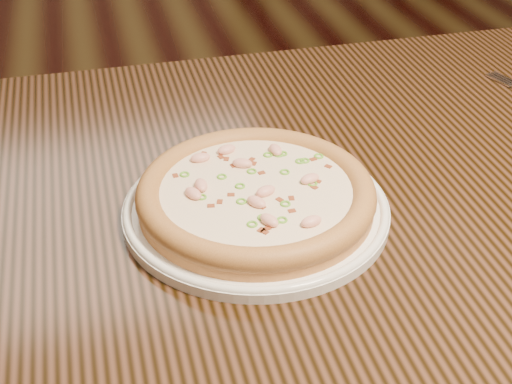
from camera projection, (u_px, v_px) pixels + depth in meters
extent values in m
plane|color=black|center=(170.00, 321.00, 1.73)|extent=(9.00, 9.00, 0.00)
cube|color=black|center=(339.00, 190.00, 0.89)|extent=(1.20, 0.80, 0.04)
cylinder|color=white|center=(256.00, 209.00, 0.81)|extent=(0.30, 0.30, 0.01)
torus|color=white|center=(256.00, 205.00, 0.81)|extent=(0.30, 0.30, 0.01)
cylinder|color=#C18242|center=(256.00, 199.00, 0.80)|extent=(0.27, 0.27, 0.02)
torus|color=#B88444|center=(256.00, 192.00, 0.80)|extent=(0.27, 0.27, 0.03)
cylinder|color=beige|center=(256.00, 190.00, 0.80)|extent=(0.22, 0.22, 0.00)
ellipsoid|color=#F2B29E|center=(269.00, 220.00, 0.74)|extent=(0.02, 0.03, 0.01)
ellipsoid|color=#F2B29E|center=(257.00, 202.00, 0.77)|extent=(0.03, 0.03, 0.01)
ellipsoid|color=#F2B29E|center=(275.00, 150.00, 0.86)|extent=(0.02, 0.03, 0.01)
ellipsoid|color=#F2B29E|center=(193.00, 193.00, 0.78)|extent=(0.02, 0.03, 0.01)
ellipsoid|color=#F2B29E|center=(226.00, 150.00, 0.86)|extent=(0.03, 0.02, 0.01)
ellipsoid|color=#F2B29E|center=(200.00, 158.00, 0.84)|extent=(0.02, 0.02, 0.01)
ellipsoid|color=#F2B29E|center=(266.00, 191.00, 0.78)|extent=(0.03, 0.02, 0.01)
ellipsoid|color=#F2B29E|center=(201.00, 185.00, 0.79)|extent=(0.01, 0.02, 0.01)
ellipsoid|color=#F2B29E|center=(311.00, 221.00, 0.74)|extent=(0.03, 0.02, 0.01)
ellipsoid|color=#F2B29E|center=(310.00, 179.00, 0.81)|extent=(0.03, 0.02, 0.01)
ellipsoid|color=#F2B29E|center=(242.00, 163.00, 0.83)|extent=(0.03, 0.02, 0.01)
cube|color=maroon|center=(203.00, 154.00, 0.86)|extent=(0.01, 0.01, 0.00)
cube|color=maroon|center=(220.00, 202.00, 0.77)|extent=(0.01, 0.01, 0.00)
cube|color=maroon|center=(175.00, 176.00, 0.82)|extent=(0.01, 0.01, 0.00)
cube|color=maroon|center=(328.00, 167.00, 0.83)|extent=(0.01, 0.01, 0.00)
cube|color=maroon|center=(313.00, 160.00, 0.85)|extent=(0.01, 0.01, 0.00)
cube|color=maroon|center=(254.00, 164.00, 0.84)|extent=(0.01, 0.01, 0.00)
cube|color=maroon|center=(261.00, 231.00, 0.73)|extent=(0.01, 0.01, 0.00)
cube|color=maroon|center=(233.00, 166.00, 0.84)|extent=(0.01, 0.01, 0.00)
cube|color=maroon|center=(221.00, 158.00, 0.85)|extent=(0.01, 0.01, 0.00)
cube|color=maroon|center=(280.00, 200.00, 0.78)|extent=(0.01, 0.01, 0.00)
cube|color=maroon|center=(231.00, 195.00, 0.79)|extent=(0.01, 0.01, 0.00)
cube|color=maroon|center=(211.00, 206.00, 0.77)|extent=(0.01, 0.01, 0.00)
cube|color=maroon|center=(262.00, 208.00, 0.77)|extent=(0.01, 0.01, 0.00)
cube|color=maroon|center=(292.00, 212.00, 0.76)|extent=(0.01, 0.01, 0.00)
cube|color=maroon|center=(252.00, 160.00, 0.85)|extent=(0.01, 0.01, 0.00)
cube|color=maroon|center=(314.00, 188.00, 0.80)|extent=(0.01, 0.01, 0.00)
cube|color=maroon|center=(226.00, 160.00, 0.85)|extent=(0.01, 0.01, 0.00)
cube|color=maroon|center=(318.00, 182.00, 0.81)|extent=(0.01, 0.01, 0.00)
cube|color=maroon|center=(291.00, 199.00, 0.78)|extent=(0.01, 0.01, 0.00)
cube|color=maroon|center=(262.00, 173.00, 0.82)|extent=(0.01, 0.01, 0.00)
cube|color=maroon|center=(267.00, 229.00, 0.73)|extent=(0.01, 0.01, 0.00)
cube|color=maroon|center=(265.00, 233.00, 0.73)|extent=(0.01, 0.01, 0.00)
torus|color=#59A327|center=(305.00, 161.00, 0.84)|extent=(0.01, 0.01, 0.00)
torus|color=#59A327|center=(201.00, 197.00, 0.78)|extent=(0.01, 0.01, 0.00)
torus|color=#59A327|center=(185.00, 175.00, 0.82)|extent=(0.02, 0.02, 0.00)
torus|color=#59A327|center=(274.00, 222.00, 0.74)|extent=(0.02, 0.02, 0.00)
torus|color=#59A327|center=(241.00, 201.00, 0.77)|extent=(0.01, 0.01, 0.00)
torus|color=#59A327|center=(279.00, 155.00, 0.86)|extent=(0.01, 0.01, 0.00)
torus|color=#59A327|center=(282.00, 220.00, 0.75)|extent=(0.01, 0.01, 0.00)
torus|color=#59A327|center=(306.00, 182.00, 0.81)|extent=(0.02, 0.02, 0.00)
torus|color=#59A327|center=(283.00, 154.00, 0.86)|extent=(0.01, 0.01, 0.00)
torus|color=#59A327|center=(300.00, 161.00, 0.84)|extent=(0.01, 0.01, 0.00)
torus|color=#59A327|center=(285.00, 172.00, 0.82)|extent=(0.02, 0.02, 0.00)
torus|color=#59A327|center=(252.00, 224.00, 0.74)|extent=(0.01, 0.01, 0.00)
torus|color=#59A327|center=(268.00, 155.00, 0.86)|extent=(0.02, 0.02, 0.00)
torus|color=#59A327|center=(240.00, 186.00, 0.80)|extent=(0.02, 0.02, 0.00)
torus|color=#59A327|center=(263.00, 218.00, 0.75)|extent=(0.01, 0.01, 0.00)
torus|color=#59A327|center=(222.00, 177.00, 0.81)|extent=(0.02, 0.02, 0.00)
torus|color=#59A327|center=(252.00, 171.00, 0.82)|extent=(0.01, 0.01, 0.00)
torus|color=#59A327|center=(285.00, 204.00, 0.77)|extent=(0.01, 0.01, 0.00)
torus|color=#59A327|center=(312.00, 184.00, 0.80)|extent=(0.02, 0.02, 0.00)
torus|color=#59A327|center=(319.00, 156.00, 0.85)|extent=(0.02, 0.02, 0.00)
cube|color=silver|center=(498.00, 80.00, 1.10)|extent=(0.02, 0.05, 0.00)
cube|color=silver|center=(500.00, 80.00, 1.11)|extent=(0.02, 0.05, 0.00)
cube|color=silver|center=(503.00, 79.00, 1.11)|extent=(0.02, 0.05, 0.00)
cube|color=silver|center=(506.00, 78.00, 1.11)|extent=(0.02, 0.05, 0.00)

